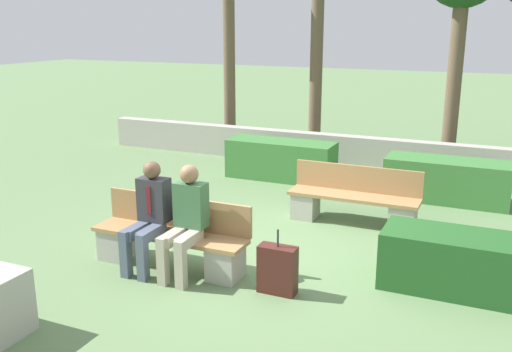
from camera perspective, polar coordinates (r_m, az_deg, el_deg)
name	(u,v)px	position (r m, az deg, el deg)	size (l,w,h in m)	color
ground_plane	(257,252)	(7.61, 0.15, -7.66)	(60.00, 60.00, 0.00)	#607F51
perimeter_wall	(354,152)	(12.01, 9.73, 2.38)	(11.71, 0.30, 0.67)	#ADA89E
bench_front	(171,241)	(7.17, -8.52, -6.43)	(2.02, 0.48, 0.85)	#A37A4C
bench_left_side	(354,202)	(8.70, 9.73, -2.58)	(1.95, 0.48, 0.85)	#A37A4C
person_seated_man	(149,211)	(7.03, -10.67, -3.47)	(0.38, 0.63, 1.34)	#515B70
person_seated_woman	(186,216)	(6.76, -7.03, -4.02)	(0.38, 0.63, 1.34)	#B2A893
hedge_block_near_left	(457,262)	(6.88, 19.46, -8.15)	(1.66, 0.73, 0.66)	#235623
hedge_block_near_right	(281,160)	(11.02, 2.51, 1.63)	(2.07, 0.72, 0.74)	#3D7A38
hedge_block_mid_left	(447,180)	(10.18, 18.53, -0.41)	(2.03, 0.75, 0.71)	#3D7A38
suitcase	(277,270)	(6.46, 2.16, -9.33)	(0.43, 0.20, 0.75)	#471E19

